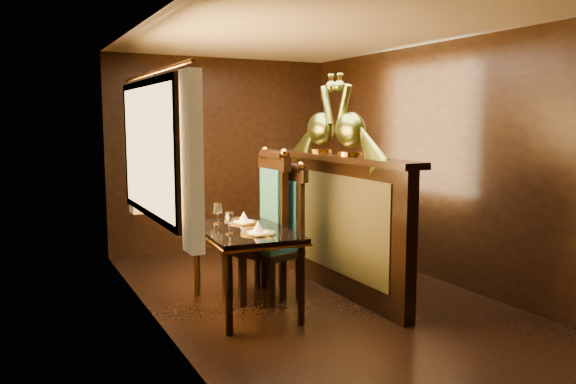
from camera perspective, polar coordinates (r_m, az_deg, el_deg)
name	(u,v)px	position (r m, az deg, el deg)	size (l,w,h in m)	color
ground	(315,298)	(5.47, 2.80, -10.75)	(5.00, 5.00, 0.00)	black
room_shell	(307,133)	(5.18, 1.99, 6.04)	(3.04, 5.04, 2.52)	black
partition	(329,218)	(5.71, 4.14, -2.62)	(0.26, 2.70, 1.36)	black
dining_table	(244,236)	(5.03, -4.48, -4.51)	(0.86, 1.31, 0.94)	black
chair_left	(280,226)	(5.40, -0.79, -3.50)	(0.60, 0.61, 1.31)	black
chair_right	(266,219)	(5.42, -2.25, -2.78)	(0.51, 0.57, 1.44)	black
peacock_left	(350,114)	(5.32, 6.36, 7.87)	(0.25, 0.66, 0.78)	#1A4E2C
peacock_right	(321,114)	(5.78, 3.37, 7.88)	(0.25, 0.66, 0.79)	#1A4E2C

